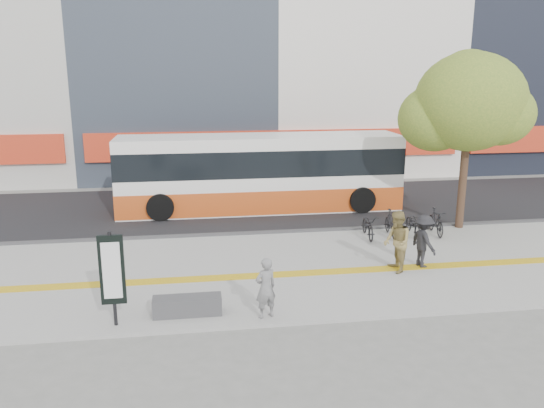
{
  "coord_description": "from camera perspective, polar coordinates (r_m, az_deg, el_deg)",
  "views": [
    {
      "loc": [
        -2.36,
        -13.12,
        5.69
      ],
      "look_at": [
        -0.12,
        2.0,
        1.88
      ],
      "focal_mm": 35.82,
      "sensor_mm": 36.0,
      "label": 1
    }
  ],
  "objects": [
    {
      "name": "seated_woman",
      "position": [
        12.61,
        -0.68,
        -8.81
      ],
      "size": [
        0.62,
        0.52,
        1.45
      ],
      "primitive_type": "imported",
      "rotation": [
        0.0,
        0.0,
        3.52
      ],
      "color": "black",
      "rests_on": "sidewalk"
    },
    {
      "name": "ground",
      "position": [
        14.49,
        1.64,
        -9.14
      ],
      "size": [
        120.0,
        120.0,
        0.0
      ],
      "primitive_type": "plane",
      "color": "slate",
      "rests_on": "ground"
    },
    {
      "name": "signboard",
      "position": [
        12.52,
        -16.46,
        -6.81
      ],
      "size": [
        0.55,
        0.1,
        2.2
      ],
      "color": "black",
      "rests_on": "sidewalk"
    },
    {
      "name": "sidewalk",
      "position": [
        15.85,
        0.68,
        -6.9
      ],
      "size": [
        40.0,
        7.0,
        0.08
      ],
      "primitive_type": "cube",
      "color": "gray",
      "rests_on": "ground"
    },
    {
      "name": "street_tree",
      "position": [
        20.35,
        19.83,
        9.86
      ],
      "size": [
        4.4,
        3.8,
        6.31
      ],
      "color": "#3D291B",
      "rests_on": "sidewalk"
    },
    {
      "name": "bench",
      "position": [
        13.08,
        -8.89,
        -10.51
      ],
      "size": [
        1.6,
        0.45,
        0.45
      ],
      "primitive_type": "cube",
      "color": "#37383A",
      "rests_on": "sidewalk"
    },
    {
      "name": "curb",
      "position": [
        19.11,
        -0.98,
        -3.11
      ],
      "size": [
        40.0,
        0.25,
        0.14
      ],
      "primitive_type": "cube",
      "color": "#37383A",
      "rests_on": "ground"
    },
    {
      "name": "street",
      "position": [
        22.95,
        -2.29,
        -0.3
      ],
      "size": [
        40.0,
        8.0,
        0.06
      ],
      "primitive_type": "cube",
      "color": "black",
      "rests_on": "ground"
    },
    {
      "name": "tactile_strip",
      "position": [
        15.37,
        0.98,
        -7.4
      ],
      "size": [
        40.0,
        0.45,
        0.01
      ],
      "primitive_type": "cube",
      "color": "gold",
      "rests_on": "sidewalk"
    },
    {
      "name": "pedestrian_tan",
      "position": [
        15.71,
        12.99,
        -3.9
      ],
      "size": [
        0.68,
        0.87,
        1.76
      ],
      "primitive_type": "imported",
      "rotation": [
        0.0,
        0.0,
        -1.58
      ],
      "color": "olive",
      "rests_on": "sidewalk"
    },
    {
      "name": "bus",
      "position": [
        22.19,
        -1.27,
        3.07
      ],
      "size": [
        11.42,
        2.71,
        3.04
      ],
      "color": "white",
      "rests_on": "street"
    },
    {
      "name": "bicycle_row",
      "position": [
        19.23,
        13.44,
        -2.04
      ],
      "size": [
        3.09,
        1.61,
        0.91
      ],
      "color": "black",
      "rests_on": "sidewalk"
    },
    {
      "name": "pedestrian_dark",
      "position": [
        16.33,
        15.65,
        -3.78
      ],
      "size": [
        0.78,
        1.1,
        1.55
      ],
      "primitive_type": "imported",
      "rotation": [
        0.0,
        0.0,
        1.79
      ],
      "color": "black",
      "rests_on": "sidewalk"
    }
  ]
}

